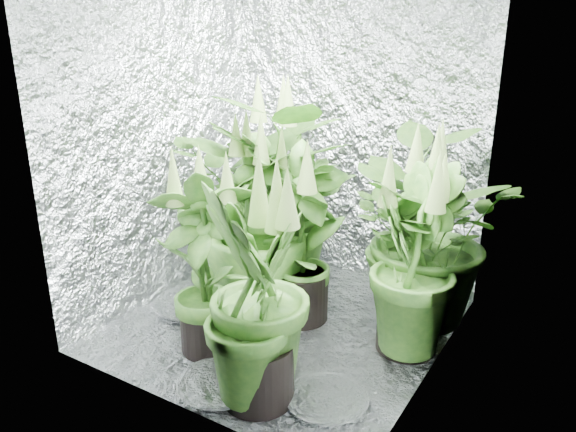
{
  "coord_description": "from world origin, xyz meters",
  "views": [
    {
      "loc": [
        1.4,
        -2.24,
        1.54
      ],
      "look_at": [
        0.03,
        0.0,
        0.62
      ],
      "focal_mm": 35.0,
      "sensor_mm": 36.0,
      "label": 1
    }
  ],
  "objects_px": {
    "plant_b": "(300,239)",
    "plant_f": "(206,263)",
    "plant_e": "(419,233)",
    "plant_g": "(256,299)",
    "circulation_fan": "(410,315)",
    "plant_d": "(255,221)",
    "plant_c": "(412,264)",
    "plant_a": "(273,193)"
  },
  "relations": [
    {
      "from": "circulation_fan",
      "to": "plant_g",
      "type": "bearing_deg",
      "value": -92.12
    },
    {
      "from": "plant_f",
      "to": "plant_g",
      "type": "bearing_deg",
      "value": -24.82
    },
    {
      "from": "plant_c",
      "to": "plant_a",
      "type": "bearing_deg",
      "value": 167.11
    },
    {
      "from": "plant_b",
      "to": "circulation_fan",
      "type": "distance_m",
      "value": 0.67
    },
    {
      "from": "plant_e",
      "to": "plant_f",
      "type": "xyz_separation_m",
      "value": [
        -0.76,
        -0.77,
        -0.05
      ]
    },
    {
      "from": "circulation_fan",
      "to": "plant_d",
      "type": "bearing_deg",
      "value": -146.85
    },
    {
      "from": "plant_b",
      "to": "plant_d",
      "type": "bearing_deg",
      "value": -170.19
    },
    {
      "from": "plant_f",
      "to": "plant_b",
      "type": "bearing_deg",
      "value": 66.04
    },
    {
      "from": "plant_e",
      "to": "circulation_fan",
      "type": "bearing_deg",
      "value": -76.23
    },
    {
      "from": "plant_d",
      "to": "plant_e",
      "type": "xyz_separation_m",
      "value": [
        0.8,
        0.31,
        -0.01
      ]
    },
    {
      "from": "plant_a",
      "to": "plant_f",
      "type": "height_order",
      "value": "plant_a"
    },
    {
      "from": "plant_d",
      "to": "plant_f",
      "type": "bearing_deg",
      "value": -86.05
    },
    {
      "from": "plant_g",
      "to": "plant_a",
      "type": "bearing_deg",
      "value": 119.28
    },
    {
      "from": "plant_b",
      "to": "plant_f",
      "type": "height_order",
      "value": "plant_b"
    },
    {
      "from": "plant_g",
      "to": "plant_b",
      "type": "bearing_deg",
      "value": 106.23
    },
    {
      "from": "plant_c",
      "to": "plant_f",
      "type": "distance_m",
      "value": 0.97
    },
    {
      "from": "plant_e",
      "to": "plant_g",
      "type": "relative_size",
      "value": 1.03
    },
    {
      "from": "plant_g",
      "to": "plant_f",
      "type": "bearing_deg",
      "value": 155.18
    },
    {
      "from": "plant_a",
      "to": "plant_c",
      "type": "relative_size",
      "value": 1.25
    },
    {
      "from": "plant_a",
      "to": "plant_c",
      "type": "xyz_separation_m",
      "value": [
        0.91,
        -0.21,
        -0.15
      ]
    },
    {
      "from": "circulation_fan",
      "to": "plant_a",
      "type": "bearing_deg",
      "value": -163.96
    },
    {
      "from": "plant_e",
      "to": "plant_f",
      "type": "bearing_deg",
      "value": -134.81
    },
    {
      "from": "plant_e",
      "to": "circulation_fan",
      "type": "relative_size",
      "value": 3.38
    },
    {
      "from": "plant_b",
      "to": "circulation_fan",
      "type": "bearing_deg",
      "value": 9.77
    },
    {
      "from": "plant_c",
      "to": "plant_d",
      "type": "xyz_separation_m",
      "value": [
        -0.86,
        -0.05,
        0.07
      ]
    },
    {
      "from": "plant_b",
      "to": "plant_e",
      "type": "xyz_separation_m",
      "value": [
        0.54,
        0.27,
        0.05
      ]
    },
    {
      "from": "plant_c",
      "to": "plant_d",
      "type": "distance_m",
      "value": 0.86
    },
    {
      "from": "plant_c",
      "to": "plant_d",
      "type": "relative_size",
      "value": 0.9
    },
    {
      "from": "plant_a",
      "to": "circulation_fan",
      "type": "height_order",
      "value": "plant_a"
    },
    {
      "from": "plant_e",
      "to": "circulation_fan",
      "type": "height_order",
      "value": "plant_e"
    },
    {
      "from": "plant_a",
      "to": "circulation_fan",
      "type": "distance_m",
      "value": 1.01
    },
    {
      "from": "plant_c",
      "to": "plant_d",
      "type": "bearing_deg",
      "value": -176.63
    },
    {
      "from": "plant_a",
      "to": "plant_f",
      "type": "relative_size",
      "value": 1.26
    },
    {
      "from": "plant_b",
      "to": "plant_c",
      "type": "height_order",
      "value": "plant_b"
    },
    {
      "from": "plant_f",
      "to": "plant_g",
      "type": "height_order",
      "value": "plant_g"
    },
    {
      "from": "plant_g",
      "to": "circulation_fan",
      "type": "xyz_separation_m",
      "value": [
        0.38,
        0.8,
        -0.34
      ]
    },
    {
      "from": "plant_a",
      "to": "plant_d",
      "type": "bearing_deg",
      "value": -78.09
    },
    {
      "from": "plant_c",
      "to": "circulation_fan",
      "type": "height_order",
      "value": "plant_c"
    },
    {
      "from": "plant_a",
      "to": "plant_d",
      "type": "distance_m",
      "value": 0.28
    },
    {
      "from": "plant_b",
      "to": "plant_c",
      "type": "xyz_separation_m",
      "value": [
        0.6,
        0.01,
        -0.0
      ]
    },
    {
      "from": "plant_b",
      "to": "plant_e",
      "type": "height_order",
      "value": "plant_e"
    },
    {
      "from": "plant_b",
      "to": "plant_f",
      "type": "xyz_separation_m",
      "value": [
        -0.22,
        -0.5,
        0.0
      ]
    }
  ]
}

